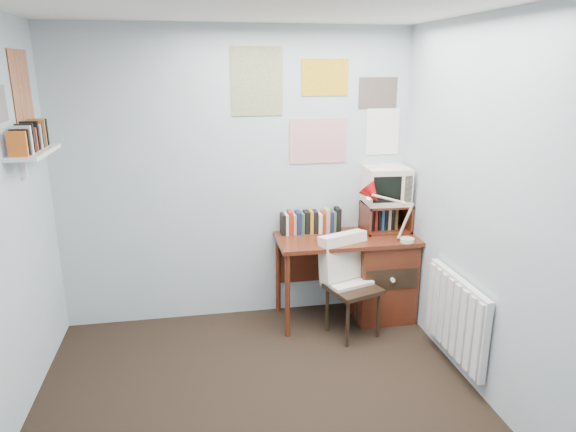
{
  "coord_description": "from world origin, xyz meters",
  "views": [
    {
      "loc": [
        -0.35,
        -2.54,
        2.17
      ],
      "look_at": [
        0.3,
        1.02,
        1.11
      ],
      "focal_mm": 32.0,
      "sensor_mm": 36.0,
      "label": 1
    }
  ],
  "objects_px": {
    "desk_lamp": "(409,217)",
    "tv_riser": "(386,217)",
    "desk_chair": "(353,289)",
    "radiator": "(456,317)",
    "wall_shelf": "(34,152)",
    "desk": "(375,273)",
    "crt_tv": "(386,184)"
  },
  "relations": [
    {
      "from": "tv_riser",
      "to": "radiator",
      "type": "bearing_deg",
      "value": -80.72
    },
    {
      "from": "desk_lamp",
      "to": "radiator",
      "type": "distance_m",
      "value": 0.91
    },
    {
      "from": "tv_riser",
      "to": "radiator",
      "type": "xyz_separation_m",
      "value": [
        0.17,
        -1.04,
        -0.47
      ]
    },
    {
      "from": "radiator",
      "to": "tv_riser",
      "type": "bearing_deg",
      "value": 99.28
    },
    {
      "from": "crt_tv",
      "to": "radiator",
      "type": "height_order",
      "value": "crt_tv"
    },
    {
      "from": "desk_lamp",
      "to": "wall_shelf",
      "type": "bearing_deg",
      "value": 164.66
    },
    {
      "from": "radiator",
      "to": "wall_shelf",
      "type": "xyz_separation_m",
      "value": [
        -2.86,
        0.55,
        1.2
      ]
    },
    {
      "from": "tv_riser",
      "to": "desk",
      "type": "bearing_deg",
      "value": -137.04
    },
    {
      "from": "desk_chair",
      "to": "wall_shelf",
      "type": "height_order",
      "value": "wall_shelf"
    },
    {
      "from": "desk",
      "to": "tv_riser",
      "type": "bearing_deg",
      "value": 42.96
    },
    {
      "from": "desk_chair",
      "to": "tv_riser",
      "type": "distance_m",
      "value": 0.75
    },
    {
      "from": "crt_tv",
      "to": "wall_shelf",
      "type": "distance_m",
      "value": 2.77
    },
    {
      "from": "desk_chair",
      "to": "wall_shelf",
      "type": "xyz_separation_m",
      "value": [
        -2.28,
        -0.07,
        1.21
      ]
    },
    {
      "from": "radiator",
      "to": "crt_tv",
      "type": "bearing_deg",
      "value": 99.33
    },
    {
      "from": "radiator",
      "to": "wall_shelf",
      "type": "height_order",
      "value": "wall_shelf"
    },
    {
      "from": "desk_chair",
      "to": "desk_lamp",
      "type": "distance_m",
      "value": 0.75
    },
    {
      "from": "desk",
      "to": "crt_tv",
      "type": "relative_size",
      "value": 3.25
    },
    {
      "from": "desk",
      "to": "desk_chair",
      "type": "relative_size",
      "value": 1.46
    },
    {
      "from": "desk_lamp",
      "to": "tv_riser",
      "type": "bearing_deg",
      "value": 83.18
    },
    {
      "from": "desk_lamp",
      "to": "crt_tv",
      "type": "xyz_separation_m",
      "value": [
        -0.07,
        0.35,
        0.21
      ]
    },
    {
      "from": "wall_shelf",
      "to": "crt_tv",
      "type": "bearing_deg",
      "value": 10.75
    },
    {
      "from": "desk_chair",
      "to": "crt_tv",
      "type": "relative_size",
      "value": 2.23
    },
    {
      "from": "desk_lamp",
      "to": "wall_shelf",
      "type": "xyz_separation_m",
      "value": [
        -2.76,
        -0.16,
        0.64
      ]
    },
    {
      "from": "desk",
      "to": "radiator",
      "type": "relative_size",
      "value": 1.5
    },
    {
      "from": "desk",
      "to": "crt_tv",
      "type": "xyz_separation_m",
      "value": [
        0.11,
        0.13,
        0.78
      ]
    },
    {
      "from": "desk",
      "to": "crt_tv",
      "type": "distance_m",
      "value": 0.8
    },
    {
      "from": "desk_lamp",
      "to": "wall_shelf",
      "type": "height_order",
      "value": "wall_shelf"
    },
    {
      "from": "radiator",
      "to": "wall_shelf",
      "type": "relative_size",
      "value": 1.29
    },
    {
      "from": "desk_lamp",
      "to": "radiator",
      "type": "bearing_deg",
      "value": -100.58
    },
    {
      "from": "tv_riser",
      "to": "crt_tv",
      "type": "xyz_separation_m",
      "value": [
        -0.0,
        0.02,
        0.3
      ]
    },
    {
      "from": "desk",
      "to": "wall_shelf",
      "type": "relative_size",
      "value": 1.94
    },
    {
      "from": "desk",
      "to": "tv_riser",
      "type": "height_order",
      "value": "tv_riser"
    }
  ]
}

